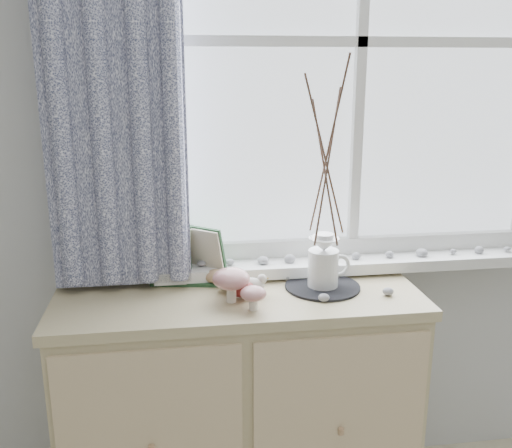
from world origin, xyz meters
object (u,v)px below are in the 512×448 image
Objects in this scene: botanical_book at (189,257)px; twig_pitcher at (327,158)px; sideboard at (240,409)px; toadstool_cluster at (237,283)px.

twig_pitcher is (0.44, -0.09, 0.34)m from botanical_book.
sideboard is 7.07× the size of toadstool_cluster.
twig_pitcher is (0.30, 0.09, 0.37)m from toadstool_cluster.
toadstool_cluster is 0.49m from twig_pitcher.
twig_pitcher is at bearing 4.02° from sideboard.
sideboard is 1.56× the size of twig_pitcher.
toadstool_cluster reaches higher than sideboard.
botanical_book is at bearing 128.18° from toadstool_cluster.
botanical_book reaches higher than sideboard.
sideboard is at bearing 172.09° from twig_pitcher.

